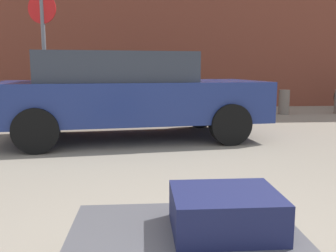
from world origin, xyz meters
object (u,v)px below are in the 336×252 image
Objects in this scene: bollard_kerb_near at (234,102)px; no_parking_sign at (44,49)px; suitcase_navy_front_right at (225,211)px; parked_car at (128,93)px; bollard_kerb_mid at (284,102)px; luggage_cart at (184,241)px.

no_parking_sign is at bearing -146.39° from bollard_kerb_near.
no_parking_sign is (-2.08, 4.64, 1.04)m from suitcase_navy_front_right.
parked_car is at bearing 98.45° from suitcase_navy_front_right.
no_parking_sign reaches higher than suitcase_navy_front_right.
parked_car reaches higher than suitcase_navy_front_right.
bollard_kerb_near reaches higher than suitcase_navy_front_right.
bollard_kerb_near is 1.00× the size of bollard_kerb_mid.
suitcase_navy_front_right is (0.21, -0.04, 0.18)m from luggage_cart.
bollard_kerb_mid is at bearing 26.52° from no_parking_sign.
bollard_kerb_near is (2.55, 2.97, -0.45)m from parked_car.
bollard_kerb_mid is at bearing 66.00° from suitcase_navy_front_right.
bollard_kerb_near is (1.89, 7.28, -0.13)m from suitcase_navy_front_right.
suitcase_navy_front_right is 0.86× the size of bollard_kerb_near.
bollard_kerb_mid is at bearing 37.50° from parked_car.
bollard_kerb_mid is (3.21, 7.28, -0.13)m from suitcase_navy_front_right.
luggage_cart is at bearing -115.27° from bollard_kerb_mid.
suitcase_navy_front_right is 7.52m from bollard_kerb_near.
bollard_kerb_near is (2.10, 7.24, 0.05)m from luggage_cart.
parked_car reaches higher than bollard_kerb_mid.
bollard_kerb_mid is 0.26× the size of no_parking_sign.
suitcase_navy_front_right is 0.12× the size of parked_car.
no_parking_sign is (-3.97, -2.64, 1.17)m from bollard_kerb_near.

